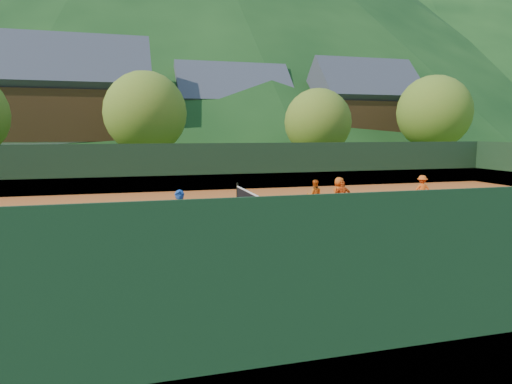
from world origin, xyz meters
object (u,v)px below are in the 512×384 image
object	(u,v)px
coach	(180,219)
chalet_right	(361,118)
student_d	(422,190)
ball_hopper	(30,248)
student_a	(314,196)
student_b	(343,196)
chalet_mid	(232,121)
student_c	(339,194)
chalet_left	(77,111)
tennis_net	(272,214)

from	to	relation	value
coach	chalet_right	world-z (taller)	chalet_right
coach	student_d	bearing A→B (deg)	47.08
ball_hopper	student_a	bearing A→B (deg)	33.28
student_b	chalet_right	distance (m)	32.08
student_d	chalet_mid	distance (m)	31.16
student_a	ball_hopper	size ratio (longest dim) A/B	1.48
student_c	chalet_right	distance (m)	31.84
coach	chalet_mid	distance (m)	37.73
student_a	chalet_left	distance (m)	30.47
student_d	tennis_net	xyz separation A→B (m)	(-9.10, -3.28, -0.25)
ball_hopper	tennis_net	bearing A→B (deg)	28.39
student_c	student_d	world-z (taller)	student_c
student_c	student_a	bearing A→B (deg)	-30.74
student_b	tennis_net	size ratio (longest dim) A/B	0.12
coach	ball_hopper	size ratio (longest dim) A/B	1.87
student_a	student_b	world-z (taller)	student_a
tennis_net	chalet_left	xyz separation A→B (m)	(-10.00, 30.00, 5.13)
student_a	chalet_right	distance (m)	32.34
student_b	chalet_right	world-z (taller)	chalet_right
student_c	tennis_net	world-z (taller)	student_c
coach	tennis_net	world-z (taller)	coach
chalet_mid	coach	bearing A→B (deg)	-105.18
student_d	tennis_net	distance (m)	9.68
chalet_mid	student_d	bearing A→B (deg)	-84.23
student_a	student_d	size ratio (longest dim) A/B	0.99
coach	chalet_left	distance (m)	33.13
ball_hopper	chalet_right	size ratio (longest dim) A/B	0.08
tennis_net	student_b	bearing A→B (deg)	29.90
ball_hopper	chalet_left	xyz separation A→B (m)	(-2.14, 34.25, 4.88)
ball_hopper	student_b	bearing A→B (deg)	28.93
student_b	chalet_left	bearing A→B (deg)	-39.90
student_d	chalet_left	bearing A→B (deg)	-38.65
tennis_net	student_a	bearing A→B (deg)	43.89
tennis_net	chalet_mid	distance (m)	34.81
student_b	ball_hopper	xyz separation A→B (m)	(-12.09, -6.68, 0.02)
student_a	chalet_left	size ratio (longest dim) A/B	0.11
student_a	student_d	distance (m)	6.14
chalet_mid	student_a	bearing A→B (deg)	-95.54
chalet_mid	ball_hopper	bearing A→B (deg)	-109.92
student_b	student_c	bearing A→B (deg)	-58.41
coach	student_a	size ratio (longest dim) A/B	1.26
coach	student_c	bearing A→B (deg)	55.78
chalet_mid	student_b	bearing A→B (deg)	-93.22
student_a	tennis_net	size ratio (longest dim) A/B	0.12
student_c	tennis_net	xyz separation A→B (m)	(-4.18, -2.73, -0.29)
student_a	chalet_right	size ratio (longest dim) A/B	0.12
tennis_net	student_d	bearing A→B (deg)	19.82
student_c	chalet_right	world-z (taller)	chalet_right
student_c	chalet_right	xyz separation A→B (m)	(15.82, 27.27, 4.44)
student_b	chalet_mid	xyz separation A→B (m)	(1.77, 31.57, 4.25)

